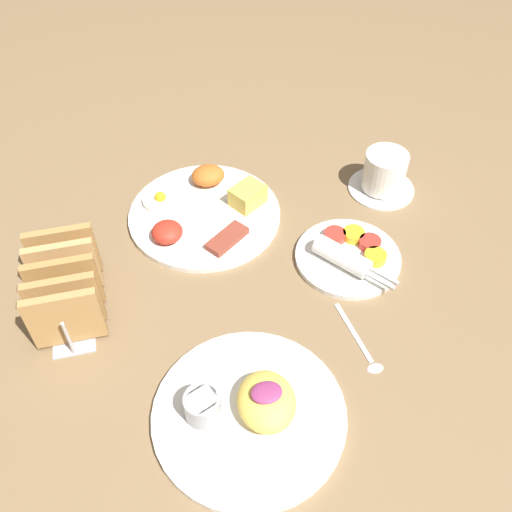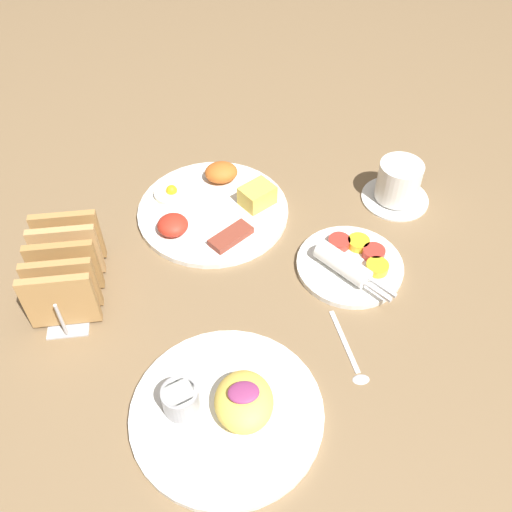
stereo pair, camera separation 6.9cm
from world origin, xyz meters
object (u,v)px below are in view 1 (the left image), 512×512
plate_condiments (348,255)px  coffee_cup (384,174)px  plate_breakfast (204,210)px  plate_foreground (249,410)px  toast_rack (65,286)px

plate_condiments → coffee_cup: coffee_cup is taller
plate_breakfast → plate_condiments: (0.21, -0.16, 0.00)m
plate_foreground → toast_rack: 0.32m
plate_condiments → plate_foreground: plate_foreground is taller
toast_rack → coffee_cup: toast_rack is taller
plate_condiments → plate_foreground: bearing=-133.8°
plate_condiments → coffee_cup: (0.12, 0.15, 0.02)m
plate_condiments → toast_rack: 0.44m
plate_condiments → coffee_cup: 0.19m
plate_condiments → coffee_cup: bearing=51.6°
plate_condiments → coffee_cup: size_ratio=1.51×
plate_condiments → toast_rack: size_ratio=1.01×
coffee_cup → toast_rack: bearing=-165.7°
plate_breakfast → toast_rack: bearing=-146.6°
plate_breakfast → plate_foreground: plate_foreground is taller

